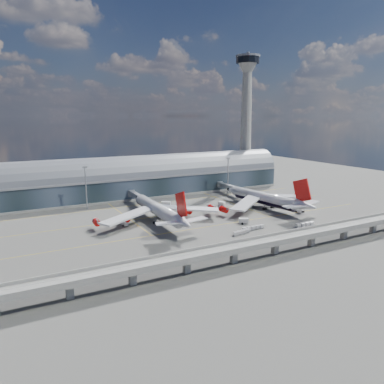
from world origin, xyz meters
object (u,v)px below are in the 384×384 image
airliner_right (266,199)px  service_truck_2 (246,205)px  service_truck_5 (166,204)px  service_truck_4 (222,204)px  cargo_train_0 (242,232)px  service_truck_3 (299,210)px  cargo_train_2 (305,225)px  cargo_train_1 (253,228)px  floodlight_mast_right (228,174)px  floodlight_mast_left (86,187)px  service_truck_0 (124,222)px  control_tower (246,120)px  airliner_left (160,211)px  service_truck_1 (244,221)px

airliner_right → service_truck_2: (-10.05, 6.56, -4.42)m
service_truck_2 → service_truck_5: size_ratio=1.27×
service_truck_4 → cargo_train_0: (-22.38, -52.42, -0.42)m
service_truck_2 → service_truck_3: bearing=-121.9°
service_truck_3 → cargo_train_2: service_truck_3 is taller
cargo_train_1 → floodlight_mast_right: bearing=-25.2°
floodlight_mast_left → service_truck_4: floodlight_mast_left is taller
service_truck_2 → cargo_train_1: service_truck_2 is taller
cargo_train_2 → service_truck_4: bearing=9.3°
floodlight_mast_left → service_truck_5: floodlight_mast_left is taller
service_truck_3 → service_truck_4: (-31.03, 34.23, -0.14)m
service_truck_3 → cargo_train_0: (-53.41, -18.19, -0.56)m
airliner_right → cargo_train_1: airliner_right is taller
airliner_right → service_truck_5: 61.06m
cargo_train_0 → service_truck_0: bearing=56.9°
control_tower → airliner_left: control_tower is taller
airliner_right → service_truck_1: (-31.25, -20.66, -4.35)m
airliner_left → cargo_train_2: 74.10m
cargo_train_0 → cargo_train_2: (35.26, -4.80, 0.10)m
service_truck_2 → airliner_right: bearing=-107.1°
floodlight_mast_left → cargo_train_2: floodlight_mast_left is taller
floodlight_mast_right → cargo_train_0: bearing=-119.5°
control_tower → floodlight_mast_left: control_tower is taller
service_truck_1 → service_truck_4: service_truck_1 is taller
floodlight_mast_right → floodlight_mast_left: bearing=180.0°
service_truck_3 → service_truck_1: bearing=-137.0°
service_truck_1 → cargo_train_0: 18.11m
service_truck_1 → service_truck_4: size_ratio=1.10×
airliner_left → cargo_train_1: bearing=-42.7°
control_tower → cargo_train_2: control_tower is taller
airliner_left → service_truck_3: airliner_left is taller
floodlight_mast_right → cargo_train_0: floodlight_mast_right is taller
control_tower → cargo_train_2: (-46.71, -115.76, -50.67)m
service_truck_5 → cargo_train_0: service_truck_5 is taller
service_truck_5 → service_truck_2: bearing=-91.3°
service_truck_2 → cargo_train_2: (2.72, -46.13, -0.38)m
airliner_left → cargo_train_1: airliner_left is taller
cargo_train_0 → service_truck_4: bearing=-13.6°
floodlight_mast_left → cargo_train_1: bearing=-52.1°
control_tower → airliner_left: size_ratio=1.44×
service_truck_2 → service_truck_3: service_truck_3 is taller
cargo_train_2 → floodlight_mast_right: bearing=-11.0°
control_tower → service_truck_4: control_tower is taller
control_tower → airliner_right: bearing=-117.3°
service_truck_1 → service_truck_2: service_truck_1 is taller
service_truck_5 → cargo_train_0: bearing=-141.0°
airliner_right → cargo_train_0: airliner_right is taller
control_tower → cargo_train_0: (-81.97, -110.96, -50.76)m
airliner_right → service_truck_2: bearing=139.5°
service_truck_3 → cargo_train_2: 29.29m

